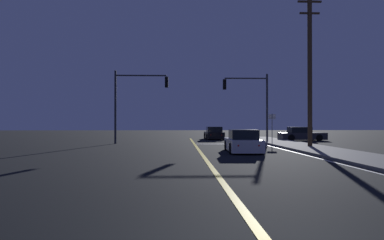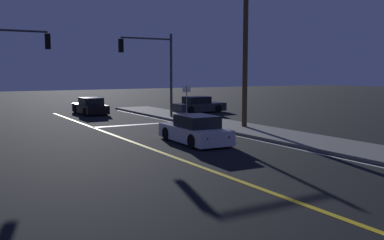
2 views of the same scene
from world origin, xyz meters
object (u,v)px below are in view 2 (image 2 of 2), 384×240
object	(u,v)px
car_side_waiting_white	(195,131)
car_following_oncoming_charcoal	(199,105)
utility_pole_right	(245,35)
car_mid_block_black	(90,107)
traffic_signal_near_right	(154,62)
street_sign_corner	(187,98)

from	to	relation	value
car_side_waiting_white	car_following_oncoming_charcoal	xyz separation A→B (m)	(8.22, 13.39, -0.00)
car_side_waiting_white	utility_pole_right	bearing A→B (deg)	31.81
car_side_waiting_white	car_mid_block_black	xyz separation A→B (m)	(-0.08, 16.52, -0.00)
traffic_signal_near_right	street_sign_corner	distance (m)	3.84
car_mid_block_black	traffic_signal_near_right	distance (m)	7.64
utility_pole_right	traffic_signal_near_right	bearing A→B (deg)	108.74
car_side_waiting_white	street_sign_corner	xyz separation A→B (m)	(3.75, 7.49, 1.08)
car_side_waiting_white	car_following_oncoming_charcoal	distance (m)	15.72
car_side_waiting_white	utility_pole_right	size ratio (longest dim) A/B	0.42
car_following_oncoming_charcoal	utility_pole_right	size ratio (longest dim) A/B	0.42
traffic_signal_near_right	car_side_waiting_white	bearing A→B (deg)	75.53
car_mid_block_black	street_sign_corner	world-z (taller)	street_sign_corner
car_side_waiting_white	car_mid_block_black	distance (m)	16.52
car_mid_block_black	street_sign_corner	distance (m)	9.86
car_mid_block_black	street_sign_corner	size ratio (longest dim) A/B	1.74
car_following_oncoming_charcoal	traffic_signal_near_right	xyz separation A→B (m)	(-5.57, -3.10, 3.48)
street_sign_corner	car_side_waiting_white	bearing A→B (deg)	-116.57
car_side_waiting_white	street_sign_corner	bearing A→B (deg)	65.38
car_following_oncoming_charcoal	street_sign_corner	size ratio (longest dim) A/B	1.81
car_side_waiting_white	car_mid_block_black	world-z (taller)	same
car_side_waiting_white	car_mid_block_black	size ratio (longest dim) A/B	1.04
car_side_waiting_white	utility_pole_right	xyz separation A→B (m)	(5.15, 2.95, 4.92)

